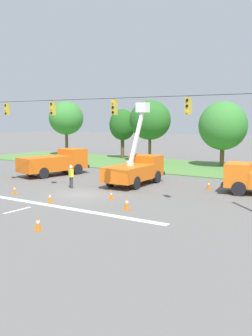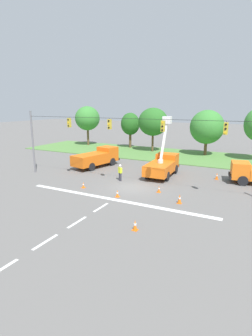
{
  "view_description": "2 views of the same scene",
  "coord_description": "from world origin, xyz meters",
  "px_view_note": "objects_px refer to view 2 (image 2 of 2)",
  "views": [
    {
      "loc": [
        17.61,
        -20.96,
        5.33
      ],
      "look_at": [
        1.68,
        3.17,
        1.65
      ],
      "focal_mm": 42.0,
      "sensor_mm": 36.0,
      "label": 1
    },
    {
      "loc": [
        10.57,
        -21.96,
        7.78
      ],
      "look_at": [
        -1.73,
        1.85,
        1.37
      ],
      "focal_mm": 28.0,
      "sensor_mm": 36.0,
      "label": 2
    }
  ],
  "objects_px": {
    "tree_centre": "(153,122)",
    "utility_truck_support_far": "(97,157)",
    "traffic_cone_foreground_right": "(135,225)",
    "tree_east": "(207,127)",
    "traffic_cone_foreground_left": "(217,176)",
    "tree_far_west": "(87,118)",
    "traffic_cone_near_bucket": "(83,185)",
    "road_worker": "(120,172)",
    "tree_west": "(130,124)",
    "traffic_cone_lane_edge_a": "(159,189)",
    "traffic_cone_mid_left": "(180,199)",
    "utility_truck_bucket_lift": "(163,164)",
    "traffic_cone_mid_right": "(117,193)"
  },
  "relations": [
    {
      "from": "tree_centre",
      "to": "utility_truck_support_far",
      "type": "height_order",
      "value": "tree_centre"
    },
    {
      "from": "tree_east",
      "to": "traffic_cone_lane_edge_a",
      "type": "distance_m",
      "value": 20.89
    },
    {
      "from": "tree_centre",
      "to": "traffic_cone_foreground_right",
      "type": "height_order",
      "value": "tree_centre"
    },
    {
      "from": "traffic_cone_foreground_right",
      "to": "traffic_cone_mid_right",
      "type": "distance_m",
      "value": 6.42
    },
    {
      "from": "tree_west",
      "to": "traffic_cone_lane_edge_a",
      "type": "relative_size",
      "value": 10.19
    },
    {
      "from": "tree_far_west",
      "to": "road_worker",
      "type": "bearing_deg",
      "value": -47.34
    },
    {
      "from": "tree_east",
      "to": "traffic_cone_foreground_left",
      "type": "distance_m",
      "value": 14.63
    },
    {
      "from": "tree_far_west",
      "to": "traffic_cone_foreground_left",
      "type": "bearing_deg",
      "value": -27.62
    },
    {
      "from": "traffic_cone_foreground_left",
      "to": "traffic_cone_mid_left",
      "type": "height_order",
      "value": "traffic_cone_mid_left"
    },
    {
      "from": "tree_far_west",
      "to": "road_worker",
      "type": "xyz_separation_m",
      "value": [
        17.75,
        -19.26,
        -4.31
      ]
    },
    {
      "from": "tree_east",
      "to": "traffic_cone_lane_edge_a",
      "type": "height_order",
      "value": "tree_east"
    },
    {
      "from": "tree_west",
      "to": "utility_truck_support_far",
      "type": "xyz_separation_m",
      "value": [
        3.04,
        -15.78,
        -3.21
      ]
    },
    {
      "from": "traffic_cone_lane_edge_a",
      "to": "tree_centre",
      "type": "bearing_deg",
      "value": 113.29
    },
    {
      "from": "road_worker",
      "to": "tree_west",
      "type": "bearing_deg",
      "value": 113.69
    },
    {
      "from": "tree_far_west",
      "to": "utility_truck_support_far",
      "type": "relative_size",
      "value": 1.09
    },
    {
      "from": "utility_truck_support_far",
      "to": "traffic_cone_foreground_right",
      "type": "relative_size",
      "value": 9.73
    },
    {
      "from": "tree_far_west",
      "to": "traffic_cone_lane_edge_a",
      "type": "bearing_deg",
      "value": -42.69
    },
    {
      "from": "traffic_cone_foreground_right",
      "to": "traffic_cone_near_bucket",
      "type": "xyz_separation_m",
      "value": [
        -8.26,
        5.72,
        -0.08
      ]
    },
    {
      "from": "traffic_cone_mid_left",
      "to": "traffic_cone_lane_edge_a",
      "type": "xyz_separation_m",
      "value": [
        -2.47,
        1.88,
        -0.09
      ]
    },
    {
      "from": "road_worker",
      "to": "traffic_cone_foreground_left",
      "type": "bearing_deg",
      "value": 30.25
    },
    {
      "from": "tree_far_west",
      "to": "utility_truck_bucket_lift",
      "type": "xyz_separation_m",
      "value": [
        20.99,
        -15.12,
        -3.99
      ]
    },
    {
      "from": "tree_west",
      "to": "traffic_cone_foreground_right",
      "type": "distance_m",
      "value": 33.6
    },
    {
      "from": "traffic_cone_mid_left",
      "to": "traffic_cone_mid_right",
      "type": "distance_m",
      "value": 5.34
    },
    {
      "from": "tree_far_west",
      "to": "traffic_cone_lane_edge_a",
      "type": "distance_m",
      "value": 31.33
    },
    {
      "from": "tree_far_west",
      "to": "traffic_cone_mid_left",
      "type": "relative_size",
      "value": 9.6
    },
    {
      "from": "tree_west",
      "to": "utility_truck_bucket_lift",
      "type": "distance_m",
      "value": 20.35
    },
    {
      "from": "utility_truck_bucket_lift",
      "to": "traffic_cone_foreground_right",
      "type": "distance_m",
      "value": 14.02
    },
    {
      "from": "utility_truck_bucket_lift",
      "to": "traffic_cone_mid_right",
      "type": "relative_size",
      "value": 10.12
    },
    {
      "from": "tree_far_west",
      "to": "traffic_cone_mid_left",
      "type": "xyz_separation_m",
      "value": [
        25.2,
        -22.85,
        -4.91
      ]
    },
    {
      "from": "tree_far_west",
      "to": "road_worker",
      "type": "height_order",
      "value": "tree_far_west"
    },
    {
      "from": "tree_far_west",
      "to": "utility_truck_bucket_lift",
      "type": "relative_size",
      "value": 1.16
    },
    {
      "from": "utility_truck_support_far",
      "to": "traffic_cone_near_bucket",
      "type": "relative_size",
      "value": 11.95
    },
    {
      "from": "tree_far_west",
      "to": "tree_east",
      "type": "distance_m",
      "value": 22.93
    },
    {
      "from": "utility_truck_support_far",
      "to": "traffic_cone_lane_edge_a",
      "type": "bearing_deg",
      "value": -29.59
    },
    {
      "from": "tree_east",
      "to": "road_worker",
      "type": "relative_size",
      "value": 4.03
    },
    {
      "from": "traffic_cone_lane_edge_a",
      "to": "tree_east",
      "type": "bearing_deg",
      "value": 89.49
    },
    {
      "from": "tree_far_west",
      "to": "traffic_cone_foreground_left",
      "type": "xyz_separation_m",
      "value": [
        26.77,
        -14.0,
        -4.94
      ]
    },
    {
      "from": "tree_centre",
      "to": "traffic_cone_mid_left",
      "type": "relative_size",
      "value": 9.32
    },
    {
      "from": "utility_truck_bucket_lift",
      "to": "tree_far_west",
      "type": "bearing_deg",
      "value": 144.24
    },
    {
      "from": "tree_centre",
      "to": "utility_truck_bucket_lift",
      "type": "xyz_separation_m",
      "value": [
        6.86,
        -14.12,
        -3.76
      ]
    },
    {
      "from": "traffic_cone_foreground_left",
      "to": "tree_far_west",
      "type": "bearing_deg",
      "value": 152.38
    },
    {
      "from": "traffic_cone_lane_edge_a",
      "to": "traffic_cone_mid_right",
      "type": "bearing_deg",
      "value": -134.38
    },
    {
      "from": "traffic_cone_mid_right",
      "to": "traffic_cone_near_bucket",
      "type": "relative_size",
      "value": 1.11
    },
    {
      "from": "tree_far_west",
      "to": "road_worker",
      "type": "relative_size",
      "value": 4.32
    },
    {
      "from": "tree_west",
      "to": "road_worker",
      "type": "relative_size",
      "value": 3.67
    },
    {
      "from": "traffic_cone_foreground_right",
      "to": "traffic_cone_mid_right",
      "type": "height_order",
      "value": "traffic_cone_foreground_right"
    },
    {
      "from": "tree_far_west",
      "to": "tree_east",
      "type": "bearing_deg",
      "value": -1.26
    },
    {
      "from": "tree_west",
      "to": "tree_east",
      "type": "height_order",
      "value": "tree_east"
    },
    {
      "from": "tree_west",
      "to": "traffic_cone_near_bucket",
      "type": "bearing_deg",
      "value": -74.04
    },
    {
      "from": "tree_east",
      "to": "traffic_cone_foreground_left",
      "type": "height_order",
      "value": "tree_east"
    }
  ]
}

